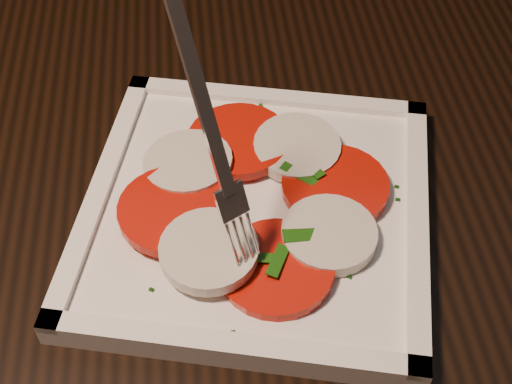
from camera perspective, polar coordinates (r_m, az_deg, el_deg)
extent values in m
cube|color=black|center=(0.60, 7.57, 1.51)|extent=(1.27, 0.91, 0.04)
cube|color=black|center=(1.24, 4.16, 13.04)|extent=(0.49, 0.49, 0.04)
cylinder|color=black|center=(1.25, -2.56, -1.88)|extent=(0.04, 0.04, 0.41)
cylinder|color=black|center=(1.32, 12.99, 0.43)|extent=(0.04, 0.04, 0.41)
cylinder|color=black|center=(1.50, -4.77, 8.63)|extent=(0.04, 0.04, 0.41)
cylinder|color=black|center=(1.57, 8.59, 10.16)|extent=(0.04, 0.04, 0.41)
cube|color=white|center=(0.54, 0.00, -1.58)|extent=(0.29, 0.29, 0.01)
cylinder|color=red|center=(0.49, 1.63, -6.08)|extent=(0.08, 0.08, 0.01)
cylinder|color=beige|center=(0.51, 5.87, -3.39)|extent=(0.07, 0.07, 0.01)
cylinder|color=red|center=(0.54, 6.35, 0.51)|extent=(0.08, 0.08, 0.01)
cylinder|color=beige|center=(0.56, 3.31, 3.57)|extent=(0.07, 0.07, 0.01)
cylinder|color=red|center=(0.56, -1.41, 4.13)|extent=(0.08, 0.08, 0.01)
cylinder|color=beige|center=(0.55, -5.45, 2.27)|extent=(0.07, 0.07, 0.02)
cylinder|color=red|center=(0.52, -6.61, -1.44)|extent=(0.08, 0.08, 0.01)
cylinder|color=beige|center=(0.49, -3.79, -4.71)|extent=(0.07, 0.07, 0.01)
cube|color=#1B510E|center=(0.52, -4.96, -0.96)|extent=(0.04, 0.03, 0.01)
cube|color=#1B510E|center=(0.55, 3.97, 2.38)|extent=(0.03, 0.04, 0.00)
cube|color=#1B510E|center=(0.56, -2.19, 3.90)|extent=(0.03, 0.03, 0.00)
cube|color=#1B510E|center=(0.50, 4.26, -3.45)|extent=(0.04, 0.02, 0.00)
cube|color=#1B510E|center=(0.49, -0.11, -5.24)|extent=(0.03, 0.01, 0.00)
cube|color=#1B510E|center=(0.55, 2.50, 3.13)|extent=(0.04, 0.03, 0.00)
cube|color=#1B510E|center=(0.54, -2.34, 1.59)|extent=(0.03, 0.01, 0.00)
cube|color=#1B510E|center=(0.49, 1.75, -5.50)|extent=(0.02, 0.03, 0.00)
cube|color=#1B510E|center=(0.54, 3.74, 1.30)|extent=(0.04, 0.03, 0.00)
cube|color=#1B510E|center=(0.49, -4.64, -4.61)|extent=(0.04, 0.01, 0.01)
cube|color=#0D3309|center=(0.55, 11.19, 0.42)|extent=(0.00, 0.00, 0.00)
cube|color=#0D3309|center=(0.56, -7.97, 1.86)|extent=(0.00, 0.00, 0.00)
cube|color=#0D3309|center=(0.49, -8.36, -7.74)|extent=(0.00, 0.00, 0.00)
cube|color=#0D3309|center=(0.58, 2.67, 4.87)|extent=(0.00, 0.00, 0.00)
cube|color=#0D3309|center=(0.54, -10.52, -1.16)|extent=(0.00, 0.00, 0.00)
cube|color=#0D3309|center=(0.48, 2.01, -8.21)|extent=(0.00, 0.00, 0.00)
cube|color=#0D3309|center=(0.47, -1.81, -11.20)|extent=(0.00, 0.00, 0.00)
cube|color=#0D3309|center=(0.55, 7.77, 1.28)|extent=(0.00, 0.00, 0.00)
cube|color=#0D3309|center=(0.58, -2.75, 4.84)|extent=(0.00, 0.00, 0.00)
cube|color=#0D3309|center=(0.55, 8.42, 0.20)|extent=(0.00, 0.00, 0.00)
cube|color=#0D3309|center=(0.47, -1.98, -11.26)|extent=(0.00, 0.00, 0.00)
cube|color=#0D3309|center=(0.61, 0.40, 6.95)|extent=(0.00, 0.00, 0.00)
cube|color=#0D3309|center=(0.55, -7.90, 0.87)|extent=(0.00, 0.00, 0.00)
cube|color=#0D3309|center=(0.51, 7.28, -4.67)|extent=(0.00, 0.00, 0.00)
cube|color=#0D3309|center=(0.54, 9.41, -0.28)|extent=(0.00, 0.00, 0.00)
cube|color=#0D3309|center=(0.58, -3.28, 4.56)|extent=(0.00, 0.00, 0.00)
cube|color=#0D3309|center=(0.54, 11.28, -0.60)|extent=(0.00, 0.00, 0.00)
cube|color=#0D3309|center=(0.48, -2.15, -8.44)|extent=(0.00, 0.00, 0.00)
cube|color=#0D3309|center=(0.58, 4.21, 4.71)|extent=(0.00, 0.00, 0.00)
cube|color=#0D3309|center=(0.58, -4.57, 3.96)|extent=(0.00, 0.00, 0.00)
cube|color=#0D3309|center=(0.49, 7.48, -6.74)|extent=(0.00, 0.00, 0.00)
cube|color=#0D3309|center=(0.57, -7.38, 3.47)|extent=(0.00, 0.00, 0.00)
cube|color=#0D3309|center=(0.57, 7.94, 2.87)|extent=(0.00, 0.00, 0.00)
cube|color=#0D3309|center=(0.54, -8.54, -0.37)|extent=(0.00, 0.00, 0.00)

